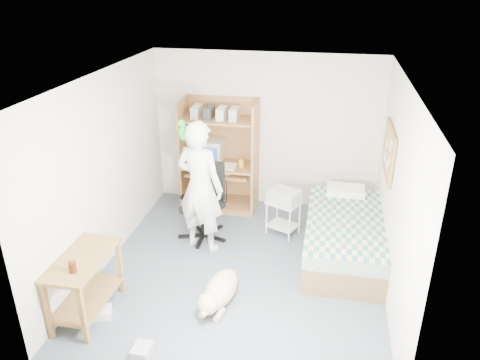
{
  "coord_description": "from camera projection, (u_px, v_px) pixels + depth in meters",
  "views": [
    {
      "loc": [
        0.97,
        -5.07,
        3.6
      ],
      "look_at": [
        -0.13,
        0.5,
        1.05
      ],
      "focal_mm": 35.0,
      "sensor_mm": 36.0,
      "label": 1
    }
  ],
  "objects": [
    {
      "name": "drink_glass",
      "position": [
        73.0,
        267.0,
        4.81
      ],
      "size": [
        0.08,
        0.08,
        0.12
      ],
      "primitive_type": "cylinder",
      "color": "#3B1709",
      "rests_on": "side_desk"
    },
    {
      "name": "floor",
      "position": [
        242.0,
        268.0,
        6.18
      ],
      "size": [
        4.0,
        4.0,
        0.0
      ],
      "primitive_type": "plane",
      "color": "#434D5B",
      "rests_on": "ground"
    },
    {
      "name": "parrot",
      "position": [
        183.0,
        131.0,
        6.02
      ],
      "size": [
        0.14,
        0.24,
        0.38
      ],
      "rotation": [
        0.0,
        0.0,
        -0.29
      ],
      "color": "#148B1F",
      "rests_on": "person"
    },
    {
      "name": "side_desk",
      "position": [
        85.0,
        277.0,
        5.18
      ],
      "size": [
        0.5,
        1.0,
        0.75
      ],
      "color": "brown",
      "rests_on": "floor"
    },
    {
      "name": "computer_hutch",
      "position": [
        220.0,
        159.0,
        7.53
      ],
      "size": [
        1.2,
        0.63,
        1.8
      ],
      "color": "brown",
      "rests_on": "floor"
    },
    {
      "name": "floor_box_b",
      "position": [
        142.0,
        350.0,
        4.8
      ],
      "size": [
        0.18,
        0.22,
        0.08
      ],
      "primitive_type": "cube",
      "rotation": [
        0.0,
        0.0,
        -0.02
      ],
      "color": "#A5A5A0",
      "rests_on": "floor"
    },
    {
      "name": "wall_left",
      "position": [
        105.0,
        171.0,
        5.99
      ],
      "size": [
        0.02,
        4.0,
        2.5
      ],
      "primitive_type": "cube",
      "color": "beige",
      "rests_on": "floor"
    },
    {
      "name": "floor_box_a",
      "position": [
        100.0,
        313.0,
        5.31
      ],
      "size": [
        0.3,
        0.27,
        0.1
      ],
      "primitive_type": "cube",
      "rotation": [
        0.0,
        0.0,
        0.32
      ],
      "color": "silver",
      "rests_on": "floor"
    },
    {
      "name": "person",
      "position": [
        200.0,
        187.0,
        6.29
      ],
      "size": [
        0.78,
        0.62,
        1.87
      ],
      "primitive_type": "imported",
      "rotation": [
        0.0,
        0.0,
        2.85
      ],
      "color": "white",
      "rests_on": "floor"
    },
    {
      "name": "printer",
      "position": [
        284.0,
        196.0,
        6.76
      ],
      "size": [
        0.51,
        0.46,
        0.18
      ],
      "primitive_type": "cube",
      "rotation": [
        0.0,
        0.0,
        -0.43
      ],
      "color": "#A6A6A1",
      "rests_on": "printer_cart"
    },
    {
      "name": "pencil_cup",
      "position": [
        241.0,
        163.0,
        7.38
      ],
      "size": [
        0.08,
        0.08,
        0.12
      ],
      "primitive_type": "cylinder",
      "color": "gold",
      "rests_on": "computer_hutch"
    },
    {
      "name": "office_chair",
      "position": [
        205.0,
        211.0,
        6.79
      ],
      "size": [
        0.64,
        0.64,
        1.12
      ],
      "rotation": [
        0.0,
        0.0,
        -0.29
      ],
      "color": "black",
      "rests_on": "floor"
    },
    {
      "name": "printer_cart",
      "position": [
        283.0,
        212.0,
        6.87
      ],
      "size": [
        0.55,
        0.51,
        0.53
      ],
      "rotation": [
        0.0,
        0.0,
        -0.43
      ],
      "color": "silver",
      "rests_on": "floor"
    },
    {
      "name": "wall_back",
      "position": [
        266.0,
        132.0,
        7.46
      ],
      "size": [
        3.6,
        0.02,
        2.5
      ],
      "primitive_type": "cube",
      "color": "beige",
      "rests_on": "floor"
    },
    {
      "name": "corkboard",
      "position": [
        389.0,
        151.0,
        6.08
      ],
      "size": [
        0.04,
        0.94,
        0.66
      ],
      "color": "olive",
      "rests_on": "wall_right"
    },
    {
      "name": "wall_right",
      "position": [
        396.0,
        195.0,
        5.35
      ],
      "size": [
        0.02,
        4.0,
        2.5
      ],
      "primitive_type": "cube",
      "color": "beige",
      "rests_on": "floor"
    },
    {
      "name": "crt_monitor",
      "position": [
        210.0,
        151.0,
        7.51
      ],
      "size": [
        0.41,
        0.43,
        0.38
      ],
      "rotation": [
        0.0,
        0.0,
        0.02
      ],
      "color": "beige",
      "rests_on": "computer_hutch"
    },
    {
      "name": "keyboard",
      "position": [
        217.0,
        172.0,
        7.45
      ],
      "size": [
        0.45,
        0.17,
        0.03
      ],
      "primitive_type": "cube",
      "rotation": [
        0.0,
        0.0,
        0.02
      ],
      "color": "beige",
      "rests_on": "computer_hutch"
    },
    {
      "name": "ceiling",
      "position": [
        243.0,
        79.0,
        5.16
      ],
      "size": [
        3.6,
        4.0,
        0.02
      ],
      "primitive_type": "cube",
      "color": "white",
      "rests_on": "wall_back"
    },
    {
      "name": "bed",
      "position": [
        344.0,
        236.0,
        6.39
      ],
      "size": [
        1.02,
        2.02,
        0.66
      ],
      "color": "brown",
      "rests_on": "floor"
    },
    {
      "name": "dog",
      "position": [
        219.0,
        291.0,
        5.47
      ],
      "size": [
        0.43,
        1.05,
        0.39
      ],
      "rotation": [
        0.0,
        0.0,
        -0.14
      ],
      "color": "#CEB08A",
      "rests_on": "floor"
    }
  ]
}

